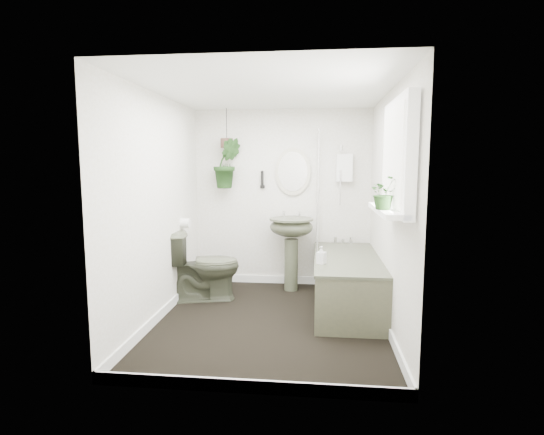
# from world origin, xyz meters

# --- Properties ---
(floor) EXTENTS (2.30, 2.80, 0.02)m
(floor) POSITION_xyz_m (0.00, 0.00, -0.01)
(floor) COLOR black
(floor) RESTS_ON ground
(ceiling) EXTENTS (2.30, 2.80, 0.02)m
(ceiling) POSITION_xyz_m (0.00, 0.00, 2.31)
(ceiling) COLOR white
(ceiling) RESTS_ON ground
(wall_back) EXTENTS (2.30, 0.02, 2.30)m
(wall_back) POSITION_xyz_m (0.00, 1.41, 1.15)
(wall_back) COLOR white
(wall_back) RESTS_ON ground
(wall_front) EXTENTS (2.30, 0.02, 2.30)m
(wall_front) POSITION_xyz_m (0.00, -1.41, 1.15)
(wall_front) COLOR white
(wall_front) RESTS_ON ground
(wall_left) EXTENTS (0.02, 2.80, 2.30)m
(wall_left) POSITION_xyz_m (-1.16, 0.00, 1.15)
(wall_left) COLOR white
(wall_left) RESTS_ON ground
(wall_right) EXTENTS (0.02, 2.80, 2.30)m
(wall_right) POSITION_xyz_m (1.16, 0.00, 1.15)
(wall_right) COLOR white
(wall_right) RESTS_ON ground
(skirting) EXTENTS (2.30, 2.80, 0.10)m
(skirting) POSITION_xyz_m (0.00, 0.00, 0.05)
(skirting) COLOR white
(skirting) RESTS_ON floor
(bathtub) EXTENTS (0.72, 1.72, 0.58)m
(bathtub) POSITION_xyz_m (0.80, 0.50, 0.29)
(bathtub) COLOR #3F4332
(bathtub) RESTS_ON floor
(bath_screen) EXTENTS (0.04, 0.72, 1.40)m
(bath_screen) POSITION_xyz_m (0.47, 0.99, 1.28)
(bath_screen) COLOR silver
(bath_screen) RESTS_ON bathtub
(shower_box) EXTENTS (0.20, 0.10, 0.35)m
(shower_box) POSITION_xyz_m (0.80, 1.34, 1.55)
(shower_box) COLOR white
(shower_box) RESTS_ON wall_back
(oval_mirror) EXTENTS (0.46, 0.03, 0.62)m
(oval_mirror) POSITION_xyz_m (0.14, 1.37, 1.50)
(oval_mirror) COLOR beige
(oval_mirror) RESTS_ON wall_back
(wall_sconce) EXTENTS (0.04, 0.04, 0.22)m
(wall_sconce) POSITION_xyz_m (-0.26, 1.36, 1.40)
(wall_sconce) COLOR black
(wall_sconce) RESTS_ON wall_back
(toilet_roll_holder) EXTENTS (0.11, 0.11, 0.11)m
(toilet_roll_holder) POSITION_xyz_m (-1.10, 0.70, 0.90)
(toilet_roll_holder) COLOR white
(toilet_roll_holder) RESTS_ON wall_left
(window_recess) EXTENTS (0.08, 1.00, 0.90)m
(window_recess) POSITION_xyz_m (1.09, -0.70, 1.65)
(window_recess) COLOR white
(window_recess) RESTS_ON wall_right
(window_sill) EXTENTS (0.18, 1.00, 0.04)m
(window_sill) POSITION_xyz_m (1.02, -0.70, 1.23)
(window_sill) COLOR white
(window_sill) RESTS_ON wall_right
(window_blinds) EXTENTS (0.01, 0.86, 0.76)m
(window_blinds) POSITION_xyz_m (1.04, -0.70, 1.65)
(window_blinds) COLOR white
(window_blinds) RESTS_ON wall_right
(toilet) EXTENTS (0.89, 0.64, 0.82)m
(toilet) POSITION_xyz_m (-0.85, 0.62, 0.41)
(toilet) COLOR #3F4332
(toilet) RESTS_ON floor
(pedestal_sink) EXTENTS (0.63, 0.57, 0.93)m
(pedestal_sink) POSITION_xyz_m (0.14, 1.10, 0.47)
(pedestal_sink) COLOR #3F4332
(pedestal_sink) RESTS_ON floor
(sill_plant) EXTENTS (0.29, 0.27, 0.26)m
(sill_plant) POSITION_xyz_m (0.97, -0.84, 1.38)
(sill_plant) COLOR black
(sill_plant) RESTS_ON window_sill
(hanging_plant) EXTENTS (0.41, 0.37, 0.64)m
(hanging_plant) POSITION_xyz_m (-0.70, 1.25, 1.60)
(hanging_plant) COLOR black
(hanging_plant) RESTS_ON ceiling
(soap_bottle) EXTENTS (0.11, 0.11, 0.18)m
(soap_bottle) POSITION_xyz_m (0.51, 0.13, 0.67)
(soap_bottle) COLOR black
(soap_bottle) RESTS_ON bathtub
(hanging_pot) EXTENTS (0.16, 0.16, 0.12)m
(hanging_pot) POSITION_xyz_m (-0.70, 1.25, 1.86)
(hanging_pot) COLOR #493127
(hanging_pot) RESTS_ON ceiling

